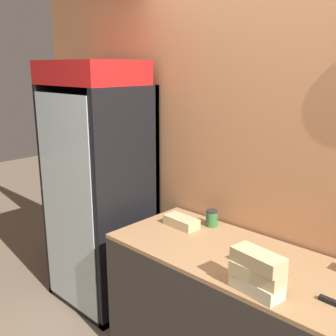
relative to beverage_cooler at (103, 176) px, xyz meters
name	(u,v)px	position (x,y,z in m)	size (l,w,h in m)	color
wall_back	(300,167)	(1.51, 0.31, 0.28)	(5.20, 0.10, 2.70)	tan
prep_counter	(255,331)	(1.50, -0.08, -0.64)	(1.86, 0.69, 0.88)	#332D28
beverage_cooler	(103,176)	(0.00, 0.00, 0.00)	(0.77, 0.63, 1.98)	black
sandwich_stack_bottom	(256,286)	(1.64, -0.35, -0.16)	(0.27, 0.15, 0.07)	beige
sandwich_stack_middle	(257,273)	(1.64, -0.35, -0.09)	(0.26, 0.13, 0.07)	tan
sandwich_stack_top	(258,259)	(1.64, -0.35, -0.02)	(0.27, 0.15, 0.07)	tan
sandwich_flat_left	(260,264)	(1.54, -0.14, -0.16)	(0.29, 0.16, 0.07)	beige
sandwich_flat_right	(181,222)	(0.85, 0.01, -0.17)	(0.25, 0.13, 0.07)	tan
condiment_jar	(212,218)	(0.99, 0.16, -0.14)	(0.08, 0.08, 0.11)	#336B38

